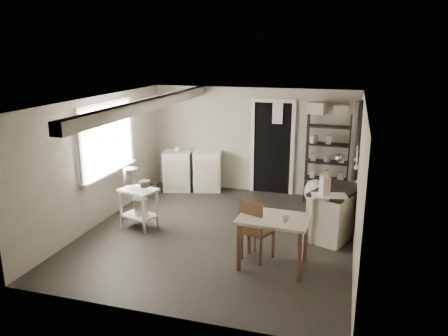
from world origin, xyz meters
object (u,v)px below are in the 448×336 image
(shelf_rack, at_px, (327,157))
(stockpot, at_px, (131,176))
(base_cabinets, at_px, (193,170))
(stove, at_px, (336,212))
(flour_sack, at_px, (315,193))
(work_table, at_px, (273,242))
(prep_table, at_px, (139,206))
(chair, at_px, (258,229))

(shelf_rack, bearing_deg, stockpot, -143.82)
(base_cabinets, relative_size, stove, 1.26)
(flour_sack, bearing_deg, stockpot, -145.48)
(base_cabinets, height_order, work_table, base_cabinets)
(prep_table, height_order, stove, stove)
(stove, height_order, work_table, stove)
(base_cabinets, height_order, flour_sack, base_cabinets)
(stockpot, bearing_deg, chair, -14.31)
(prep_table, relative_size, base_cabinets, 0.53)
(prep_table, bearing_deg, chair, -14.39)
(stockpot, relative_size, stove, 0.26)
(work_table, distance_m, chair, 0.34)
(chair, relative_size, flour_sack, 1.87)
(shelf_rack, bearing_deg, flour_sack, -131.09)
(prep_table, xyz_separation_m, stove, (3.37, 0.58, 0.04))
(prep_table, distance_m, stove, 3.42)
(shelf_rack, relative_size, work_table, 1.82)
(base_cabinets, relative_size, flour_sack, 2.59)
(stockpot, bearing_deg, work_table, -16.66)
(prep_table, bearing_deg, work_table, -16.86)
(prep_table, xyz_separation_m, chair, (2.28, -0.59, 0.08))
(base_cabinets, bearing_deg, stove, -42.72)
(base_cabinets, height_order, stove, base_cabinets)
(work_table, bearing_deg, prep_table, 163.14)
(prep_table, height_order, chair, chair)
(chair, bearing_deg, base_cabinets, 149.06)
(stove, xyz_separation_m, flour_sack, (-0.47, 1.54, -0.20))
(stove, bearing_deg, flour_sack, 129.20)
(prep_table, height_order, work_table, work_table)
(stockpot, relative_size, chair, 0.28)
(base_cabinets, bearing_deg, work_table, -66.63)
(chair, bearing_deg, flour_sack, 100.01)
(work_table, height_order, chair, chair)
(prep_table, relative_size, chair, 0.73)
(stove, relative_size, chair, 1.10)
(stockpot, xyz_separation_m, stove, (3.52, 0.55, -0.50))
(chair, height_order, flour_sack, chair)
(stockpot, height_order, work_table, stockpot)
(stockpot, distance_m, shelf_rack, 3.98)
(stove, relative_size, work_table, 1.06)
(shelf_rack, xyz_separation_m, work_table, (-0.54, -3.12, -0.57))
(shelf_rack, relative_size, stove, 1.72)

